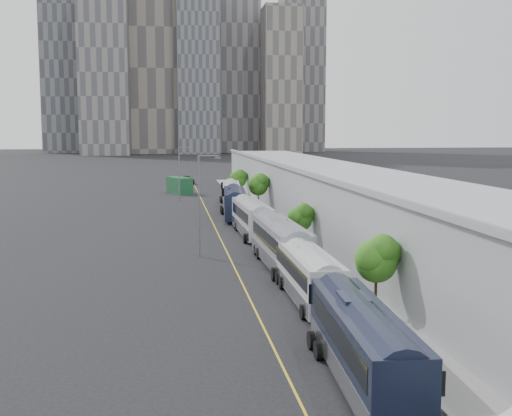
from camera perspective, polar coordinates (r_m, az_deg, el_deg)
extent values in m
cube|color=gray|center=(63.24, 6.80, -3.36)|extent=(10.00, 170.00, 0.12)
cube|color=gold|center=(61.48, -2.73, -3.66)|extent=(0.12, 160.00, 0.02)
cube|color=gray|center=(63.86, 10.32, -0.29)|extent=(12.00, 160.00, 6.80)
cube|color=gray|center=(63.61, 10.37, 1.90)|extent=(12.45, 160.40, 2.57)
cube|color=gray|center=(61.94, 5.19, 2.92)|extent=(0.30, 160.00, 0.40)
cube|color=slate|center=(308.64, -13.35, 13.47)|extent=(22.00, 22.00, 95.00)
cube|color=gray|center=(328.88, -8.93, 15.35)|extent=(26.00, 24.00, 120.00)
cube|color=slate|center=(316.86, -5.20, 12.08)|extent=(20.00, 20.00, 80.00)
cube|color=slate|center=(339.52, -1.91, 13.88)|extent=(24.00, 24.00, 105.00)
cube|color=gray|center=(315.90, 2.26, 11.21)|extent=(18.00, 18.00, 70.00)
cube|color=slate|center=(351.29, -16.09, 13.80)|extent=(28.00, 26.00, 110.00)
cube|color=slate|center=(354.20, 4.03, 12.36)|extent=(22.00, 22.00, 90.00)
cube|color=black|center=(29.57, 9.42, -11.78)|extent=(3.16, 12.62, 3.03)
cube|color=black|center=(29.23, 9.56, -10.88)|extent=(3.14, 11.13, 1.03)
cube|color=silver|center=(29.90, 9.38, -13.54)|extent=(3.18, 12.38, 0.97)
cube|color=black|center=(30.42, 8.67, -7.97)|extent=(1.36, 2.18, 0.29)
cube|color=silver|center=(43.09, 4.59, -5.82)|extent=(2.43, 12.15, 2.94)
cube|color=black|center=(42.80, 4.65, -5.19)|extent=(2.49, 10.69, 1.00)
cube|color=silver|center=(43.31, 4.58, -7.04)|extent=(2.47, 11.90, 0.94)
cube|color=silver|center=(44.11, 4.22, -3.39)|extent=(1.22, 2.06, 0.28)
cube|color=gray|center=(53.20, 2.18, -3.14)|extent=(3.03, 13.59, 3.28)
cube|color=black|center=(52.90, 2.22, -2.55)|extent=(3.05, 11.97, 1.11)
cube|color=silver|center=(53.40, 2.18, -4.24)|extent=(3.06, 13.32, 1.05)
cube|color=gray|center=(54.44, 1.91, -0.99)|extent=(1.41, 2.32, 0.31)
cube|color=#ADAFB7|center=(69.00, -0.37, -0.87)|extent=(3.00, 13.18, 3.18)
cube|color=black|center=(68.73, -0.35, -0.42)|extent=(3.01, 11.61, 1.08)
cube|color=silver|center=(69.15, -0.37, -1.70)|extent=(3.03, 12.92, 1.02)
cube|color=#ADAFB7|center=(70.28, -0.53, 0.70)|extent=(1.37, 2.26, 0.30)
cube|color=#171C33|center=(83.17, -1.91, 0.48)|extent=(3.71, 13.49, 3.23)
cube|color=black|center=(82.91, -1.90, 0.87)|extent=(3.65, 11.90, 1.10)
cube|color=silver|center=(83.29, -1.91, -0.22)|extent=(3.73, 13.23, 1.03)
cube|color=#171C33|center=(84.51, -2.03, 1.79)|extent=(1.51, 2.35, 0.31)
cube|color=silver|center=(96.95, -2.22, 1.31)|extent=(3.47, 12.54, 3.00)
cube|color=black|center=(96.71, -2.21, 1.62)|extent=(3.41, 11.07, 1.02)
cube|color=silver|center=(97.05, -2.22, 0.75)|extent=(3.49, 12.30, 0.96)
cube|color=silver|center=(98.23, -2.31, 2.35)|extent=(1.40, 2.19, 0.29)
cylinder|color=black|center=(39.71, 10.60, -6.93)|extent=(0.18, 0.18, 3.73)
sphere|color=#2C5E15|center=(39.29, 10.66, -4.18)|extent=(2.53, 2.53, 2.53)
cylinder|color=black|center=(61.75, 3.95, -2.21)|extent=(0.18, 0.18, 3.02)
sphere|color=#2C5E15|center=(61.52, 3.96, -0.74)|extent=(2.26, 2.26, 2.26)
cylinder|color=black|center=(88.49, 0.21, 0.89)|extent=(0.18, 0.18, 4.01)
sphere|color=#2C5E15|center=(88.30, 0.21, 2.23)|extent=(2.68, 2.68, 2.68)
cylinder|color=black|center=(113.01, -1.59, 1.92)|extent=(0.18, 0.18, 2.91)
sphere|color=#2C5E15|center=(112.88, -1.59, 2.75)|extent=(2.88, 2.88, 2.88)
cylinder|color=#59595E|center=(57.26, -5.09, 0.15)|extent=(0.18, 0.18, 9.14)
cylinder|color=#59595E|center=(56.96, -4.23, 4.63)|extent=(1.80, 0.14, 0.14)
cube|color=#59595E|center=(57.02, -3.42, 4.49)|extent=(0.50, 0.22, 0.18)
cylinder|color=#59595E|center=(102.05, -6.84, 2.98)|extent=(0.18, 0.18, 8.73)
cylinder|color=#59595E|center=(101.87, -6.37, 5.38)|extent=(1.80, 0.14, 0.14)
cube|color=#59595E|center=(101.90, -5.92, 5.30)|extent=(0.50, 0.22, 0.18)
cube|color=#154425|center=(115.90, -6.81, 2.01)|extent=(4.71, 6.58, 2.94)
imported|color=black|center=(136.27, -6.24, 2.48)|extent=(3.67, 6.48, 1.71)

